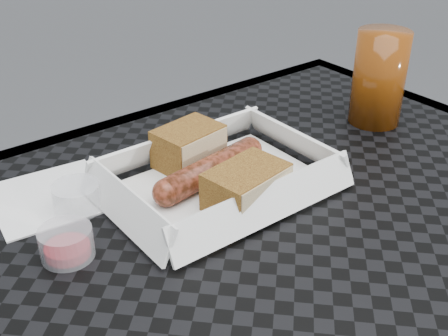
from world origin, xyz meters
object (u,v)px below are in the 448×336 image
at_px(food_tray, 219,186).
at_px(drink_glass, 379,78).
at_px(bratwurst, 211,170).
at_px(patio_table, 323,315).

relative_size(food_tray, drink_glass, 1.72).
height_order(food_tray, bratwurst, bratwurst).
relative_size(patio_table, food_tray, 3.64).
distance_m(food_tray, bratwurst, 0.02).
height_order(patio_table, bratwurst, bratwurst).
bearing_deg(patio_table, bratwurst, 93.95).
bearing_deg(patio_table, drink_glass, 32.35).
xyz_separation_m(food_tray, bratwurst, (-0.00, 0.01, 0.02)).
bearing_deg(drink_glass, bratwurst, 179.36).
bearing_deg(bratwurst, food_tray, -77.14).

